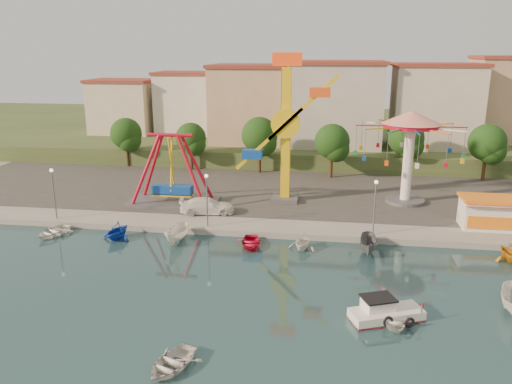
% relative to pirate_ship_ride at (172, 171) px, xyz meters
% --- Properties ---
extents(ground, '(200.00, 200.00, 0.00)m').
position_rel_pirate_ship_ride_xyz_m(ground, '(13.68, -19.85, -4.39)').
color(ground, '#132F36').
rests_on(ground, ground).
extents(quay_deck, '(200.00, 100.00, 0.60)m').
position_rel_pirate_ship_ride_xyz_m(quay_deck, '(13.68, 42.15, -4.09)').
color(quay_deck, '#9E998E').
rests_on(quay_deck, ground).
extents(asphalt_pad, '(90.00, 28.00, 0.01)m').
position_rel_pirate_ship_ride_xyz_m(asphalt_pad, '(13.68, 10.15, -3.79)').
color(asphalt_pad, '#4C4944').
rests_on(asphalt_pad, quay_deck).
extents(hill_terrace, '(200.00, 60.00, 3.00)m').
position_rel_pirate_ship_ride_xyz_m(hill_terrace, '(13.68, 47.15, -2.89)').
color(hill_terrace, '#384C26').
rests_on(hill_terrace, ground).
extents(pirate_ship_ride, '(10.00, 5.00, 8.00)m').
position_rel_pirate_ship_ride_xyz_m(pirate_ship_ride, '(0.00, 0.00, 0.00)').
color(pirate_ship_ride, '#59595E').
rests_on(pirate_ship_ride, quay_deck).
extents(kamikaze_tower, '(7.50, 3.10, 16.50)m').
position_rel_pirate_ship_ride_xyz_m(kamikaze_tower, '(12.86, 2.59, 4.05)').
color(kamikaze_tower, '#59595E').
rests_on(kamikaze_tower, quay_deck).
extents(wave_swinger, '(11.60, 11.60, 10.40)m').
position_rel_pirate_ship_ride_xyz_m(wave_swinger, '(26.06, 4.12, 3.80)').
color(wave_swinger, '#59595E').
rests_on(wave_swinger, quay_deck).
extents(booth_left, '(5.40, 3.78, 3.08)m').
position_rel_pirate_ship_ride_xyz_m(booth_left, '(32.85, -3.37, -2.23)').
color(booth_left, white).
rests_on(booth_left, quay_deck).
extents(lamp_post_0, '(0.14, 0.14, 5.00)m').
position_rel_pirate_ship_ride_xyz_m(lamp_post_0, '(-10.32, -6.85, -1.29)').
color(lamp_post_0, '#59595E').
rests_on(lamp_post_0, quay_deck).
extents(lamp_post_1, '(0.14, 0.14, 5.00)m').
position_rel_pirate_ship_ride_xyz_m(lamp_post_1, '(5.68, -6.85, -1.29)').
color(lamp_post_1, '#59595E').
rests_on(lamp_post_1, quay_deck).
extents(lamp_post_2, '(0.14, 0.14, 5.00)m').
position_rel_pirate_ship_ride_xyz_m(lamp_post_2, '(21.68, -6.85, -1.29)').
color(lamp_post_2, '#59595E').
rests_on(lamp_post_2, quay_deck).
extents(tree_0, '(4.60, 4.60, 7.19)m').
position_rel_pirate_ship_ride_xyz_m(tree_0, '(-12.32, 17.12, 1.08)').
color(tree_0, '#382314').
rests_on(tree_0, quay_deck).
extents(tree_1, '(4.35, 4.35, 6.80)m').
position_rel_pirate_ship_ride_xyz_m(tree_1, '(-2.32, 16.39, 0.81)').
color(tree_1, '#382314').
rests_on(tree_1, quay_deck).
extents(tree_2, '(5.02, 5.02, 7.85)m').
position_rel_pirate_ship_ride_xyz_m(tree_2, '(7.68, 15.96, 1.52)').
color(tree_2, '#382314').
rests_on(tree_2, quay_deck).
extents(tree_3, '(4.68, 4.68, 7.32)m').
position_rel_pirate_ship_ride_xyz_m(tree_3, '(17.68, 14.51, 1.16)').
color(tree_3, '#382314').
rests_on(tree_3, quay_deck).
extents(tree_4, '(4.86, 4.86, 7.60)m').
position_rel_pirate_ship_ride_xyz_m(tree_4, '(27.68, 17.50, 1.35)').
color(tree_4, '#382314').
rests_on(tree_4, quay_deck).
extents(tree_5, '(4.83, 4.83, 7.54)m').
position_rel_pirate_ship_ride_xyz_m(tree_5, '(37.68, 15.68, 1.31)').
color(tree_5, '#382314').
rests_on(tree_5, quay_deck).
extents(building_0, '(9.26, 9.53, 11.87)m').
position_rel_pirate_ship_ride_xyz_m(building_0, '(-19.69, 26.21, 4.54)').
color(building_0, beige).
rests_on(building_0, hill_terrace).
extents(building_1, '(12.33, 9.01, 8.63)m').
position_rel_pirate_ship_ride_xyz_m(building_1, '(-7.65, 31.53, 2.92)').
color(building_1, silver).
rests_on(building_1, hill_terrace).
extents(building_2, '(11.95, 9.28, 11.23)m').
position_rel_pirate_ship_ride_xyz_m(building_2, '(5.49, 32.11, 4.22)').
color(building_2, tan).
rests_on(building_2, hill_terrace).
extents(building_3, '(12.59, 10.50, 9.20)m').
position_rel_pirate_ship_ride_xyz_m(building_3, '(19.28, 28.95, 3.20)').
color(building_3, beige).
rests_on(building_3, hill_terrace).
extents(building_4, '(10.75, 9.23, 9.24)m').
position_rel_pirate_ship_ride_xyz_m(building_4, '(32.75, 32.35, 3.22)').
color(building_4, beige).
rests_on(building_4, hill_terrace).
extents(cabin_motorboat, '(5.20, 3.54, 1.71)m').
position_rel_pirate_ship_ride_xyz_m(cabin_motorboat, '(21.33, -21.49, -3.94)').
color(cabin_motorboat, white).
rests_on(cabin_motorboat, ground).
extents(rowboat_a, '(3.05, 3.96, 0.76)m').
position_rel_pirate_ship_ride_xyz_m(rowboat_a, '(21.83, -21.82, -4.01)').
color(rowboat_a, white).
rests_on(rowboat_a, ground).
extents(rowboat_b, '(3.70, 4.35, 0.76)m').
position_rel_pirate_ship_ride_xyz_m(rowboat_b, '(8.86, -28.70, -4.01)').
color(rowboat_b, silver).
rests_on(rowboat_b, ground).
extents(van, '(6.05, 3.32, 1.66)m').
position_rel_pirate_ship_ride_xyz_m(van, '(4.71, -3.01, -2.96)').
color(van, white).
rests_on(van, quay_deck).
extents(moored_boat_0, '(3.66, 4.43, 0.79)m').
position_rel_pirate_ship_ride_xyz_m(moored_boat_0, '(-8.96, -10.05, -4.00)').
color(moored_boat_0, white).
rests_on(moored_boat_0, ground).
extents(moored_boat_1, '(3.48, 3.81, 1.71)m').
position_rel_pirate_ship_ride_xyz_m(moored_boat_1, '(-2.38, -10.05, -3.54)').
color(moored_boat_1, '#133AAC').
rests_on(moored_boat_1, ground).
extents(moored_boat_2, '(2.00, 4.21, 1.57)m').
position_rel_pirate_ship_ride_xyz_m(moored_boat_2, '(3.52, -10.05, -3.61)').
color(moored_boat_2, silver).
rests_on(moored_boat_2, ground).
extents(moored_boat_3, '(3.08, 3.96, 0.75)m').
position_rel_pirate_ship_ride_xyz_m(moored_boat_3, '(10.48, -10.05, -4.02)').
color(moored_boat_3, red).
rests_on(moored_boat_3, ground).
extents(moored_boat_4, '(3.24, 3.50, 1.53)m').
position_rel_pirate_ship_ride_xyz_m(moored_boat_4, '(15.26, -10.05, -3.63)').
color(moored_boat_4, silver).
rests_on(moored_boat_4, ground).
extents(moored_boat_5, '(1.73, 4.06, 1.54)m').
position_rel_pirate_ship_ride_xyz_m(moored_boat_5, '(21.06, -10.05, -3.63)').
color(moored_boat_5, '#5C5C61').
rests_on(moored_boat_5, ground).
extents(moored_boat_7, '(3.20, 3.50, 1.58)m').
position_rel_pirate_ship_ride_xyz_m(moored_boat_7, '(32.90, -10.05, -3.61)').
color(moored_boat_7, orange).
rests_on(moored_boat_7, ground).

